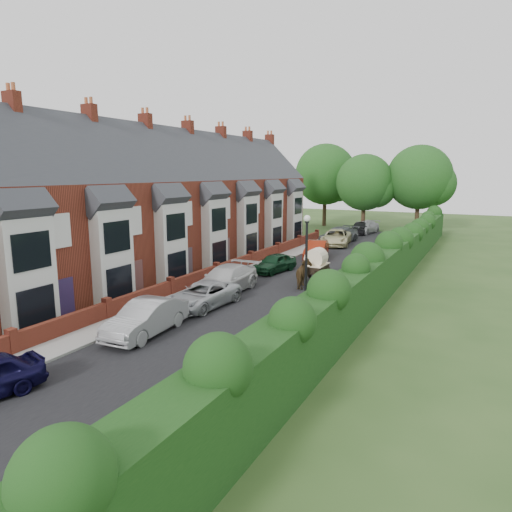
{
  "coord_description": "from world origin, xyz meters",
  "views": [
    {
      "loc": [
        10.88,
        -15.65,
        7.09
      ],
      "look_at": [
        -1.3,
        7.98,
        2.2
      ],
      "focal_mm": 32.0,
      "sensor_mm": 36.0,
      "label": 1
    }
  ],
  "objects_px": {
    "car_beige": "(336,238)",
    "car_silver_a": "(146,318)",
    "car_white": "(225,280)",
    "horse": "(304,274)",
    "car_grey": "(339,235)",
    "car_black": "(360,228)",
    "car_red": "(316,250)",
    "horse_cart": "(316,262)",
    "lamppost": "(306,255)",
    "car_green": "(274,263)",
    "car_silver_b": "(203,295)"
  },
  "relations": [
    {
      "from": "car_silver_a",
      "to": "car_green",
      "type": "bearing_deg",
      "value": 87.47
    },
    {
      "from": "car_black",
      "to": "horse_cart",
      "type": "height_order",
      "value": "horse_cart"
    },
    {
      "from": "lamppost",
      "to": "car_grey",
      "type": "height_order",
      "value": "lamppost"
    },
    {
      "from": "car_green",
      "to": "car_beige",
      "type": "relative_size",
      "value": 0.71
    },
    {
      "from": "car_silver_a",
      "to": "car_beige",
      "type": "distance_m",
      "value": 28.13
    },
    {
      "from": "car_beige",
      "to": "car_silver_a",
      "type": "bearing_deg",
      "value": -100.12
    },
    {
      "from": "car_grey",
      "to": "car_silver_a",
      "type": "bearing_deg",
      "value": -75.05
    },
    {
      "from": "car_silver_a",
      "to": "car_red",
      "type": "height_order",
      "value": "car_silver_a"
    },
    {
      "from": "car_grey",
      "to": "car_black",
      "type": "height_order",
      "value": "car_grey"
    },
    {
      "from": "lamppost",
      "to": "car_silver_a",
      "type": "xyz_separation_m",
      "value": [
        -5.67,
        -4.73,
        -2.54
      ]
    },
    {
      "from": "car_beige",
      "to": "car_black",
      "type": "height_order",
      "value": "car_beige"
    },
    {
      "from": "car_red",
      "to": "horse",
      "type": "distance_m",
      "value": 9.96
    },
    {
      "from": "car_silver_a",
      "to": "car_white",
      "type": "xyz_separation_m",
      "value": [
        -0.58,
        7.77,
        0.03
      ]
    },
    {
      "from": "car_green",
      "to": "car_red",
      "type": "height_order",
      "value": "car_red"
    },
    {
      "from": "horse",
      "to": "car_silver_a",
      "type": "bearing_deg",
      "value": 55.8
    },
    {
      "from": "car_red",
      "to": "car_green",
      "type": "bearing_deg",
      "value": -109.68
    },
    {
      "from": "car_silver_a",
      "to": "horse_cart",
      "type": "bearing_deg",
      "value": 72.52
    },
    {
      "from": "car_silver_a",
      "to": "lamppost",
      "type": "bearing_deg",
      "value": 35.76
    },
    {
      "from": "car_silver_b",
      "to": "horse_cart",
      "type": "xyz_separation_m",
      "value": [
        3.24,
        8.54,
        0.58
      ]
    },
    {
      "from": "car_black",
      "to": "car_green",
      "type": "bearing_deg",
      "value": -93.38
    },
    {
      "from": "lamppost",
      "to": "car_grey",
      "type": "distance_m",
      "value": 26.26
    },
    {
      "from": "car_white",
      "to": "horse",
      "type": "relative_size",
      "value": 2.66
    },
    {
      "from": "horse",
      "to": "horse_cart",
      "type": "relative_size",
      "value": 0.68
    },
    {
      "from": "car_grey",
      "to": "car_green",
      "type": "bearing_deg",
      "value": -75.53
    },
    {
      "from": "car_red",
      "to": "horse_cart",
      "type": "distance_m",
      "value": 7.88
    },
    {
      "from": "car_silver_a",
      "to": "horse",
      "type": "relative_size",
      "value": 2.26
    },
    {
      "from": "car_red",
      "to": "car_grey",
      "type": "height_order",
      "value": "car_grey"
    },
    {
      "from": "car_grey",
      "to": "horse",
      "type": "relative_size",
      "value": 2.63
    },
    {
      "from": "car_black",
      "to": "horse_cart",
      "type": "relative_size",
      "value": 1.47
    },
    {
      "from": "car_grey",
      "to": "horse",
      "type": "xyz_separation_m",
      "value": [
        3.67,
        -19.14,
        0.08
      ]
    },
    {
      "from": "car_silver_b",
      "to": "horse",
      "type": "xyz_separation_m",
      "value": [
        3.24,
        6.33,
        0.21
      ]
    },
    {
      "from": "car_red",
      "to": "horse_cart",
      "type": "xyz_separation_m",
      "value": [
        2.65,
        -7.4,
        0.5
      ]
    },
    {
      "from": "lamppost",
      "to": "car_silver_a",
      "type": "relative_size",
      "value": 1.12
    },
    {
      "from": "car_red",
      "to": "car_black",
      "type": "xyz_separation_m",
      "value": [
        -0.75,
        17.03,
        0.01
      ]
    },
    {
      "from": "car_white",
      "to": "horse",
      "type": "distance_m",
      "value": 4.93
    },
    {
      "from": "car_beige",
      "to": "car_green",
      "type": "bearing_deg",
      "value": -101.32
    },
    {
      "from": "lamppost",
      "to": "car_red",
      "type": "xyz_separation_m",
      "value": [
        -5.18,
        15.86,
        -2.56
      ]
    },
    {
      "from": "car_grey",
      "to": "horse",
      "type": "height_order",
      "value": "horse"
    },
    {
      "from": "horse",
      "to": "horse_cart",
      "type": "xyz_separation_m",
      "value": [
        0.0,
        2.2,
        0.38
      ]
    },
    {
      "from": "car_silver_b",
      "to": "car_grey",
      "type": "bearing_deg",
      "value": 94.6
    },
    {
      "from": "car_beige",
      "to": "car_grey",
      "type": "relative_size",
      "value": 1.03
    },
    {
      "from": "car_grey",
      "to": "car_black",
      "type": "distance_m",
      "value": 7.5
    },
    {
      "from": "lamppost",
      "to": "car_white",
      "type": "distance_m",
      "value": 7.4
    },
    {
      "from": "horse_cart",
      "to": "car_white",
      "type": "bearing_deg",
      "value": -124.55
    },
    {
      "from": "car_white",
      "to": "car_grey",
      "type": "height_order",
      "value": "car_white"
    },
    {
      "from": "car_grey",
      "to": "car_black",
      "type": "bearing_deg",
      "value": 101.98
    },
    {
      "from": "car_grey",
      "to": "car_white",
      "type": "bearing_deg",
      "value": -76.21
    },
    {
      "from": "car_white",
      "to": "car_grey",
      "type": "bearing_deg",
      "value": 89.13
    },
    {
      "from": "car_white",
      "to": "car_red",
      "type": "distance_m",
      "value": 12.87
    },
    {
      "from": "lamppost",
      "to": "car_black",
      "type": "bearing_deg",
      "value": 100.22
    }
  ]
}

